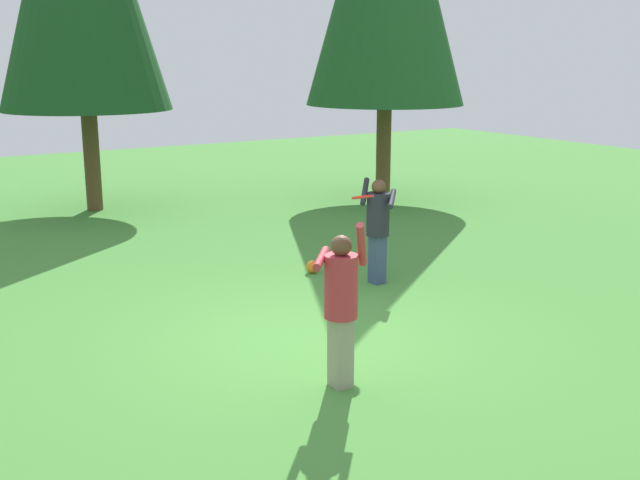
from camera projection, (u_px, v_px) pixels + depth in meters
name	position (u px, v px, depth m)	size (l,w,h in m)	color
ground_plane	(309.00, 339.00, 9.27)	(40.00, 40.00, 0.00)	#478C38
person_thrower	(341.00, 298.00, 7.73)	(0.67, 0.67, 1.76)	gray
person_catcher	(378.00, 223.00, 11.33)	(0.71, 0.71, 1.56)	#38476B
frisbee	(363.00, 197.00, 9.31)	(0.30, 0.30, 0.09)	red
ball_orange	(312.00, 267.00, 12.04)	(0.20, 0.20, 0.20)	orange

